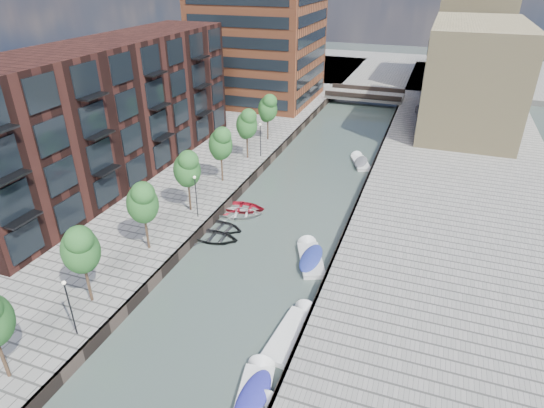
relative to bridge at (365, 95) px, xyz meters
The scene contains 29 objects.
water 32.03m from the bridge, 90.00° to the right, with size 300.00×300.00×0.00m, color #38473F.
quay_left 48.17m from the bridge, 138.37° to the right, with size 60.00×140.00×1.00m, color gray.
quay_right 35.79m from the bridge, 63.43° to the right, with size 20.00×140.00×1.00m, color gray.
quay_wall_left 32.59m from the bridge, 100.79° to the right, with size 0.25×140.00×1.00m, color #332823.
quay_wall_right 32.59m from the bridge, 79.21° to the right, with size 0.25×140.00×1.00m, color #332823.
far_closure 28.01m from the bridge, 90.00° to the left, with size 80.00×40.00×1.00m, color gray.
apartment_block 46.99m from the bridge, 115.46° to the right, with size 8.00×38.00×14.00m, color black.
tower 23.48m from the bridge, 157.62° to the right, with size 18.00×18.00×30.00m, color brown.
tan_block_near 19.99m from the bridge, 32.01° to the right, with size 12.00×25.00×14.00m, color tan.
tan_block_far 23.87m from the bridge, 45.00° to the left, with size 12.00×20.00×16.00m, color tan.
bridge is the anchor object (origin of this frame).
tree_1 61.71m from the bridge, 97.93° to the right, with size 2.50×2.50×5.95m.
tree_2 54.81m from the bridge, 98.95° to the right, with size 2.50×2.50×5.95m.
tree_3 47.92m from the bridge, 100.25° to the right, with size 2.50×2.50×5.95m.
tree_4 41.08m from the bridge, 102.00° to the right, with size 2.50×2.50×5.95m.
tree_5 34.30m from the bridge, 104.44° to the right, with size 2.50×2.50×5.95m.
tree_6 27.63m from the bridge, 108.10° to the right, with size 2.50×2.50×5.95m.
lamp_0 64.44m from the bridge, 96.42° to the right, with size 0.24×0.24×4.12m.
lamp_1 48.58m from the bridge, 98.53° to the right, with size 0.24×0.24×4.12m.
lamp_2 32.87m from the bridge, 102.68° to the right, with size 0.24×0.24×4.12m.
sloop_1 49.91m from the bridge, 95.51° to the right, with size 3.27×4.57×0.95m, color black.
sloop_2 43.93m from the bridge, 96.03° to the right, with size 3.24×4.54×0.94m, color #A51222.
sloop_3 45.21m from the bridge, 95.68° to the right, with size 3.32×4.65×0.96m, color silver.
sloop_4 48.06m from the bridge, 95.89° to the right, with size 2.97×4.16×0.86m, color black.
motorboat_0 63.98m from the bridge, 85.72° to the right, with size 2.62×5.30×1.69m.
motorboat_2 58.40m from the bridge, 84.71° to the right, with size 2.41×5.70×1.85m.
motorboat_3 49.85m from the bridge, 85.33° to the right, with size 3.59×5.37×1.70m.
motorboat_4 28.12m from the bridge, 81.33° to the right, with size 3.24×4.88×1.54m.
car 12.65m from the bridge, 37.31° to the right, with size 1.70×4.22×1.44m, color #B1B2B6.
Camera 1 is at (11.73, -8.03, 21.63)m, focal length 30.00 mm.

